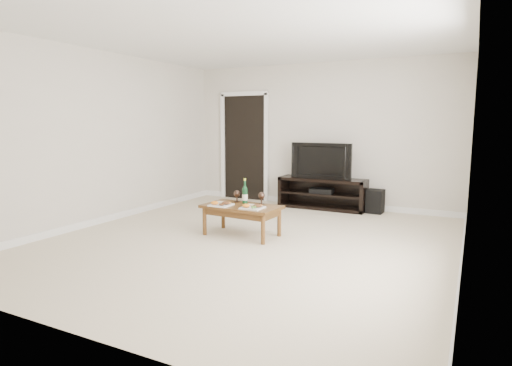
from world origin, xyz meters
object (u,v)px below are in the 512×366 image
object	(u,v)px
media_console	(322,193)
subwoofer	(375,201)
television	(323,160)
coffee_table	(242,220)

from	to	relation	value
media_console	subwoofer	world-z (taller)	media_console
television	media_console	bearing A→B (deg)	1.54
media_console	subwoofer	xyz separation A→B (m)	(0.93, 0.05, -0.07)
television	coffee_table	distance (m)	2.40
subwoofer	coffee_table	xyz separation A→B (m)	(-1.31, -2.33, 0.01)
television	subwoofer	bearing A→B (deg)	4.56
television	coffee_table	xyz separation A→B (m)	(-0.39, -2.28, -0.66)
television	coffee_table	size ratio (longest dim) A/B	1.05
media_console	television	world-z (taller)	television
subwoofer	coffee_table	bearing A→B (deg)	-116.09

